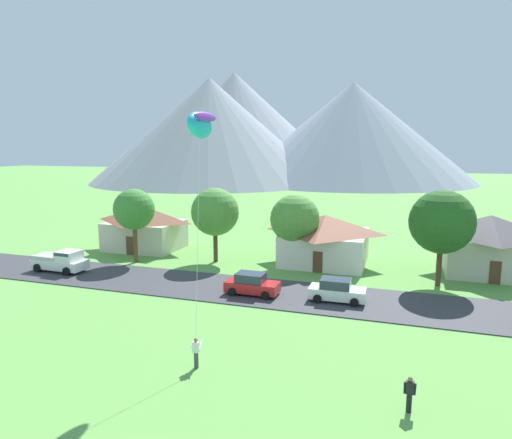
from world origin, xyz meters
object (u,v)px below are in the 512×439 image
Objects in this scene: watcher_person at (410,394)px; tree_right_of_center at (215,212)px; tree_near_left at (295,219)px; house_leftmost at (325,238)px; tree_center at (442,222)px; pickup_truck_white_west_side at (61,261)px; tree_left_of_center at (134,210)px; kite_flyer_with_kite at (200,131)px; house_left_center at (145,227)px; parked_car_white_mid_east at (337,291)px; parked_car_red_mid_west at (252,284)px; house_right_center at (489,243)px.

tree_right_of_center is at bearing 130.57° from watcher_person.
tree_near_left is 0.94× the size of tree_right_of_center.
house_leftmost is 11.75m from tree_center.
tree_left_of_center is at bearing 48.11° from pickup_truck_white_west_side.
kite_flyer_with_kite is at bearing -25.95° from pickup_truck_white_west_side.
tree_near_left is (-2.54, -2.54, 2.17)m from house_leftmost.
house_leftmost is at bearing 0.96° from house_left_center.
kite_flyer_with_kite is 8.16× the size of watcher_person.
tree_center is at bearing -8.10° from house_left_center.
tree_near_left is 24.78m from watcher_person.
pickup_truck_white_west_side is at bearing 179.43° from parked_car_white_mid_east.
tree_center is 20.95m from tree_right_of_center.
parked_car_white_mid_east is (13.35, -8.13, -4.23)m from tree_right_of_center.
watcher_person is (30.67, -13.64, -0.18)m from pickup_truck_white_west_side.
tree_right_of_center is 19.61m from kite_flyer_with_kite.
tree_right_of_center is 0.55× the size of kite_flyer_with_kite.
tree_right_of_center is (-10.54, -3.18, 2.60)m from house_leftmost.
tree_left_of_center is at bearing -67.06° from house_left_center.
kite_flyer_with_kite is at bearing -50.47° from house_left_center.
parked_car_white_mid_east is at bearing -31.34° from tree_right_of_center.
watcher_person is (18.42, -21.52, -4.22)m from tree_right_of_center.
parked_car_red_mid_west is at bearing -153.38° from tree_center.
house_right_center reaches higher than house_leftmost.
kite_flyer_with_kite is at bearing -127.96° from parked_car_white_mid_east.
house_leftmost is at bearing 107.70° from watcher_person.
tree_near_left is (-17.51, -3.52, 1.88)m from house_right_center.
tree_left_of_center is (-18.11, -5.83, 2.86)m from house_leftmost.
tree_right_of_center is at bearing 128.10° from parked_car_red_mid_west.
tree_center is at bearing 2.24° from tree_left_of_center.
tree_left_of_center reaches higher than tree_near_left.
house_right_center is 17.40m from parked_car_white_mid_east.
tree_right_of_center is at bearing 148.66° from parked_car_white_mid_east.
kite_flyer_with_kite is (-6.90, -8.85, 11.63)m from parked_car_white_mid_east.
tree_center is (28.46, 1.11, 0.09)m from tree_left_of_center.
kite_flyer_with_kite is at bearing -132.03° from house_right_center.
house_leftmost is at bearing 44.95° from tree_near_left.
house_left_center is 20.29m from parked_car_red_mid_west.
pickup_truck_white_west_side is (-37.76, -12.04, -1.73)m from house_right_center.
house_right_center is at bearing 45.32° from parked_car_white_mid_east.
house_leftmost is 2.06× the size of parked_car_white_mid_east.
watcher_person is at bearing -64.81° from tree_near_left.
house_right_center is 1.09× the size of tree_right_of_center.
house_right_center is 25.95m from tree_right_of_center.
house_right_center is 4.90× the size of watcher_person.
house_left_center is 31.23m from tree_center.
tree_left_of_center is 1.41× the size of pickup_truck_white_west_side.
house_left_center is 35.43m from house_right_center.
house_left_center is at bearing -177.85° from house_right_center.
house_leftmost is 1.65× the size of pickup_truck_white_west_side.
house_leftmost is 19.24m from tree_left_of_center.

